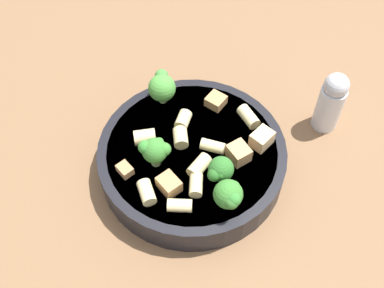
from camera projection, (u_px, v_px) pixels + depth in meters
name	position (u px, v px, depth m)	size (l,w,h in m)	color
ground_plane	(192.00, 167.00, 0.59)	(2.00, 2.00, 0.00)	brown
pasta_bowl	(192.00, 157.00, 0.57)	(0.22, 0.22, 0.04)	black
broccoli_floret_0	(229.00, 195.00, 0.49)	(0.03, 0.03, 0.04)	#93B766
broccoli_floret_1	(162.00, 86.00, 0.58)	(0.04, 0.03, 0.04)	#9EC175
broccoli_floret_2	(155.00, 150.00, 0.53)	(0.03, 0.03, 0.04)	#9EC175
broccoli_floret_3	(220.00, 170.00, 0.52)	(0.03, 0.03, 0.03)	#9EC175
rigatoni_0	(145.00, 137.00, 0.56)	(0.02, 0.02, 0.02)	beige
rigatoni_1	(248.00, 117.00, 0.58)	(0.02, 0.02, 0.03)	beige
rigatoni_2	(183.00, 120.00, 0.57)	(0.02, 0.02, 0.02)	beige
rigatoni_3	(146.00, 192.00, 0.52)	(0.02, 0.02, 0.03)	beige
rigatoni_4	(196.00, 185.00, 0.52)	(0.01, 0.01, 0.03)	beige
rigatoni_5	(180.00, 205.00, 0.51)	(0.01, 0.01, 0.03)	beige
rigatoni_6	(199.00, 166.00, 0.53)	(0.02, 0.02, 0.03)	beige
rigatoni_7	(183.00, 135.00, 0.56)	(0.02, 0.02, 0.02)	beige
rigatoni_8	(213.00, 146.00, 0.55)	(0.01, 0.01, 0.03)	beige
chicken_chunk_0	(262.00, 139.00, 0.55)	(0.02, 0.02, 0.02)	tan
chicken_chunk_1	(216.00, 101.00, 0.59)	(0.02, 0.02, 0.01)	#A87A4C
chicken_chunk_2	(125.00, 170.00, 0.53)	(0.02, 0.01, 0.01)	#A87A4C
chicken_chunk_3	(239.00, 153.00, 0.54)	(0.02, 0.02, 0.02)	tan
chicken_chunk_4	(169.00, 184.00, 0.52)	(0.02, 0.02, 0.02)	#A87A4C
pepper_shaker	(331.00, 101.00, 0.59)	(0.03, 0.03, 0.09)	silver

